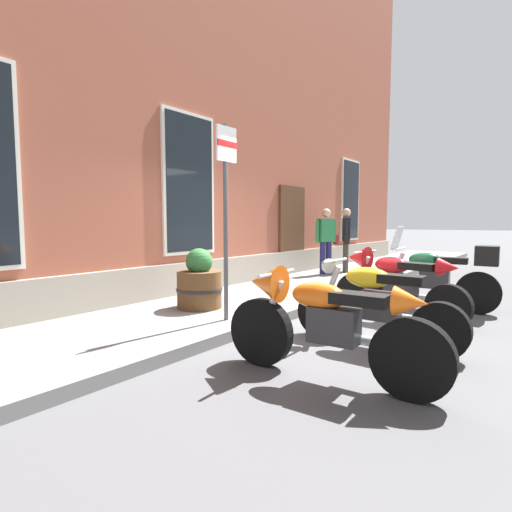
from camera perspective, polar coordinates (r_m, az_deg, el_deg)
ground_plane at (r=6.09m, az=6.07°, el=-8.71°), size 140.00×140.00×0.00m
sidewalk at (r=6.74m, az=-2.50°, el=-6.75°), size 26.65×2.33×0.14m
brick_pub_facade at (r=10.43m, az=-21.83°, el=26.88°), size 20.65×5.73×10.80m
motorcycle_orange_sport at (r=3.71m, az=9.17°, el=-8.80°), size 0.62×2.11×1.01m
motorcycle_yellow_naked at (r=4.81m, az=16.41°, el=-6.65°), size 0.62×1.98×0.98m
motorcycle_red_sport at (r=6.21m, az=18.79°, el=-3.31°), size 0.63×2.04×1.05m
motorcycle_green_touring at (r=7.15m, az=24.45°, el=-2.51°), size 0.62×2.01×1.35m
pedestrian_striped_shirt at (r=10.01m, az=9.92°, el=2.58°), size 0.63×0.38×1.61m
pedestrian_dark_jacket at (r=10.50m, az=12.65°, el=2.70°), size 0.61×0.40×1.63m
parking_sign at (r=5.22m, az=-4.29°, el=8.55°), size 0.36×0.07×2.52m
barrel_planter at (r=6.09m, az=-8.04°, el=-3.95°), size 0.69×0.69×0.89m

